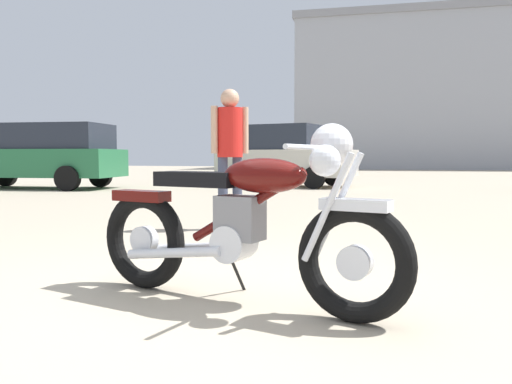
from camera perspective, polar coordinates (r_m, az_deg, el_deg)
The scene contains 6 objects.
ground_plane at distance 3.11m, azimuth -3.31°, elevation -12.22°, with size 80.00×80.00×0.00m, color tan.
vintage_motorcycle at distance 3.00m, azimuth -0.99°, elevation -3.23°, with size 2.05×0.72×1.07m.
bystander at distance 6.08m, azimuth -2.92°, elevation 5.40°, with size 0.38×0.31×1.66m.
silver_sedan_mid at distance 15.04m, azimuth 3.02°, elevation 4.16°, with size 4.14×2.36×1.78m.
white_estate_far at distance 15.16m, azimuth -23.19°, elevation 3.93°, with size 4.87×2.37×1.74m.
industrial_building at distance 39.82m, azimuth 22.62°, elevation 10.25°, with size 24.33×10.08×23.79m.
Camera 1 is at (1.01, -2.81, 0.87)m, focal length 35.90 mm.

